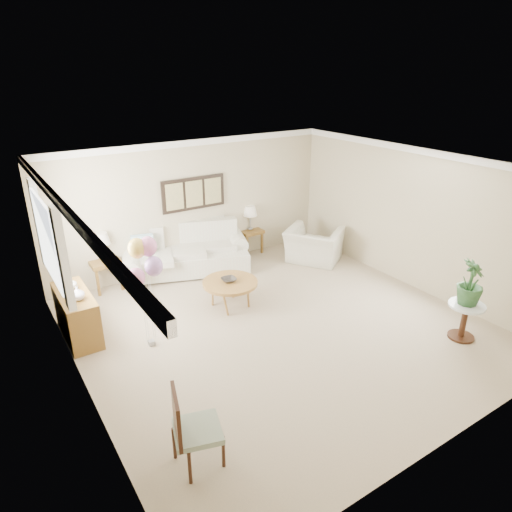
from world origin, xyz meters
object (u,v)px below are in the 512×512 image
(accent_chair, at_px, (191,427))
(balloon_cluster, at_px, (144,260))
(coffee_table, at_px, (230,283))
(armchair, at_px, (314,245))
(sofa, at_px, (186,253))

(accent_chair, xyz_separation_m, balloon_cluster, (0.47, 2.39, 0.87))
(coffee_table, height_order, armchair, armchair)
(sofa, distance_m, armchair, 2.70)
(coffee_table, relative_size, accent_chair, 0.97)
(accent_chair, distance_m, balloon_cluster, 2.59)
(accent_chair, bearing_deg, armchair, 37.76)
(sofa, xyz_separation_m, armchair, (2.50, -1.02, -0.03))
(balloon_cluster, bearing_deg, accent_chair, -101.19)
(coffee_table, distance_m, armchair, 2.62)
(coffee_table, height_order, accent_chair, accent_chair)
(coffee_table, relative_size, armchair, 0.87)
(accent_chair, relative_size, balloon_cluster, 0.58)
(coffee_table, xyz_separation_m, accent_chair, (-2.06, -2.76, 0.07))
(accent_chair, bearing_deg, sofa, 65.61)
(sofa, bearing_deg, coffee_table, -90.06)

